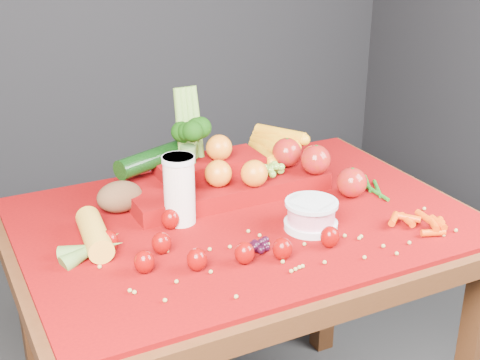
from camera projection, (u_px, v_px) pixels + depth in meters
name	position (u px, v px, depth m)	size (l,w,h in m)	color
table	(244.00, 255.00, 1.66)	(1.10, 0.80, 0.75)	#3A1E0D
red_cloth	(244.00, 219.00, 1.62)	(1.05, 0.75, 0.01)	#770403
milk_glass	(179.00, 187.00, 1.55)	(0.08, 0.08, 0.17)	silver
yogurt_bowl	(311.00, 214.00, 1.54)	(0.13, 0.13, 0.07)	silver
strawberry_scatter	(205.00, 244.00, 1.43)	(0.48, 0.28, 0.05)	#7F0606
dark_grape_cluster	(264.00, 245.00, 1.45)	(0.06, 0.05, 0.03)	black
soybean_scatter	(286.00, 251.00, 1.45)	(0.84, 0.24, 0.01)	#A29245
corn_ear	(92.00, 244.00, 1.44)	(0.20, 0.24, 0.06)	gold
potato	(120.00, 197.00, 1.63)	(0.11, 0.08, 0.08)	#553522
baby_carrot_pile	(424.00, 224.00, 1.54)	(0.17, 0.17, 0.03)	#D83E07
green_bean_pile	(375.00, 187.00, 1.76)	(0.14, 0.12, 0.01)	#175B14
produce_mound	(233.00, 169.00, 1.74)	(0.59, 0.36, 0.27)	#770403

